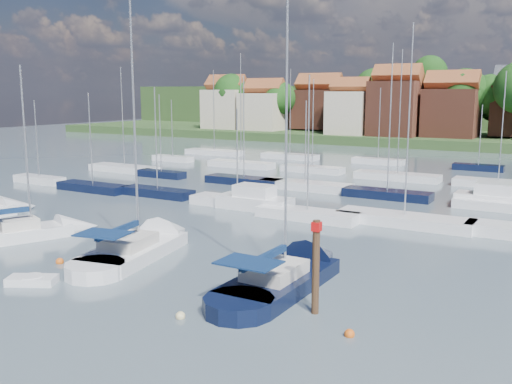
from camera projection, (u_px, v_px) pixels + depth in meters
The scene contains 12 objects.
ground at pixel (381, 184), 66.26m from camera, with size 260.00×260.00×0.00m, color #46565F.
sailboat_left at pixel (40, 232), 41.95m from camera, with size 6.30×10.07×13.46m.
sailboat_centre at pixel (149, 245), 38.47m from camera, with size 5.85×13.63×17.88m.
sailboat_navy at pixel (295, 273), 32.49m from camera, with size 3.55×13.29×18.30m.
tender at pixel (32, 280), 31.68m from camera, with size 2.91×2.33×0.57m.
timber_piling at pixel (315, 285), 27.32m from camera, with size 0.40×0.40×6.86m.
buoy_c at pixel (60, 263), 35.56m from camera, with size 0.50×0.50×0.50m, color #D85914.
buoy_d at pixel (180, 318), 26.95m from camera, with size 0.47×0.47×0.47m, color beige.
buoy_e at pixel (308, 269), 34.34m from camera, with size 0.53×0.53×0.53m, color #D85914.
buoy_f at pixel (349, 336), 24.97m from camera, with size 0.47×0.47×0.47m, color #D85914.
marina_field at pixel (384, 187), 61.11m from camera, with size 79.62×41.41×15.93m.
far_shore_town at pixel (507, 115), 143.18m from camera, with size 212.46×90.00×22.27m.
Camera 1 is at (20.40, -23.83, 10.58)m, focal length 40.00 mm.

